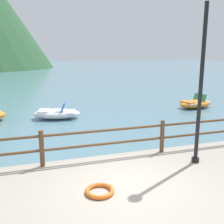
{
  "coord_description": "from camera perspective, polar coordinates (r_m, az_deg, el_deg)",
  "views": [
    {
      "loc": [
        -1.86,
        -4.87,
        3.2
      ],
      "look_at": [
        1.25,
        5.0,
        0.9
      ],
      "focal_mm": 41.4,
      "sensor_mm": 36.0,
      "label": 1
    }
  ],
  "objects": [
    {
      "name": "lamp_post",
      "position": [
        6.82,
        19.35,
        9.97
      ],
      "size": [
        0.28,
        0.28,
        4.3
      ],
      "color": "black",
      "rests_on": "promenade_dock"
    },
    {
      "name": "ground_plane",
      "position": [
        45.02,
        -15.26,
        8.01
      ],
      "size": [
        200.0,
        200.0,
        0.0
      ],
      "primitive_type": "plane",
      "color": "slate"
    },
    {
      "name": "pedal_boat_0",
      "position": [
        13.5,
        -12.16,
        -0.31
      ],
      "size": [
        2.57,
        1.73,
        0.84
      ],
      "color": "white",
      "rests_on": "ground"
    },
    {
      "name": "life_ring",
      "position": [
        5.59,
        -2.73,
        -17.02
      ],
      "size": [
        0.61,
        0.61,
        0.09
      ],
      "primitive_type": "torus",
      "color": "orange",
      "rests_on": "promenade_dock"
    },
    {
      "name": "dock_railing",
      "position": [
        7.04,
        -1.29,
        -5.9
      ],
      "size": [
        23.92,
        0.12,
        0.95
      ],
      "color": "brown",
      "rests_on": "promenade_dock"
    },
    {
      "name": "pedal_boat_1",
      "position": [
        16.71,
        17.9,
        1.8
      ],
      "size": [
        2.53,
        1.71,
        0.84
      ],
      "color": "orange",
      "rests_on": "ground"
    }
  ]
}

